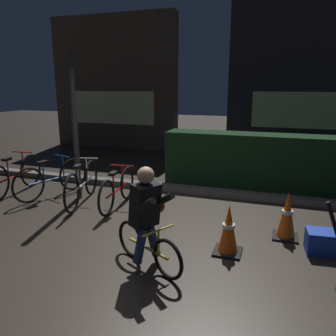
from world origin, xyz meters
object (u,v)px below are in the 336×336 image
parked_bike_left_mid (52,179)px  parked_bike_center_right (117,189)px  street_post (75,128)px  traffic_cone_far (287,216)px  blue_crate (324,242)px  cyclist (148,217)px  parked_bike_center_left (82,184)px  parked_bike_leftmost (15,176)px  traffic_cone_near (228,230)px

parked_bike_left_mid → parked_bike_center_right: parked_bike_left_mid is taller
parked_bike_left_mid → parked_bike_center_right: size_ratio=1.04×
street_post → traffic_cone_far: 4.00m
parked_bike_center_right → blue_crate: 3.43m
street_post → blue_crate: street_post is taller
street_post → cyclist: 3.04m
parked_bike_center_left → cyclist: 2.65m
parked_bike_leftmost → parked_bike_left_mid: parked_bike_leftmost is taller
parked_bike_left_mid → parked_bike_center_left: 0.80m
parked_bike_left_mid → blue_crate: (4.85, -0.84, -0.20)m
traffic_cone_near → traffic_cone_far: size_ratio=0.97×
street_post → parked_bike_leftmost: size_ratio=1.57×
traffic_cone_near → parked_bike_leftmost: bearing=165.6°
parked_bike_left_mid → traffic_cone_near: size_ratio=2.43×
cyclist → parked_bike_leftmost: bearing=-177.5°
street_post → parked_bike_center_left: street_post is taller
parked_bike_center_left → cyclist: (2.01, -1.71, 0.27)m
traffic_cone_near → parked_bike_left_mid: bearing=161.3°
cyclist → blue_crate: bearing=55.3°
parked_bike_left_mid → blue_crate: parked_bike_left_mid is taller
parked_bike_left_mid → parked_bike_center_right: (1.50, -0.13, -0.02)m
parked_bike_center_right → traffic_cone_near: 2.43m
parked_bike_center_right → cyclist: 2.18m
cyclist → parked_bike_center_right: bearing=155.4°
parked_bike_leftmost → parked_bike_center_right: (2.33, -0.05, -0.04)m
parked_bike_leftmost → parked_bike_left_mid: 0.83m
parked_bike_leftmost → cyclist: size_ratio=1.40×
parked_bike_left_mid → traffic_cone_near: bearing=-90.5°
parked_bike_center_right → traffic_cone_far: 2.91m
parked_bike_leftmost → parked_bike_center_right: parked_bike_leftmost is taller
street_post → parked_bike_center_right: street_post is taller
parked_bike_center_right → parked_bike_leftmost: bearing=85.0°
parked_bike_left_mid → parked_bike_center_left: (0.79, -0.16, 0.01)m
traffic_cone_near → blue_crate: traffic_cone_near is taller
parked_bike_center_left → blue_crate: size_ratio=3.88×
parked_bike_center_left → cyclist: cyclist is taller
street_post → traffic_cone_near: (3.10, -1.30, -1.05)m
parked_bike_left_mid → traffic_cone_far: (4.38, -0.52, -0.02)m
parked_bike_leftmost → parked_bike_center_right: bearing=-97.1°
parked_bike_leftmost → traffic_cone_far: bearing=-100.7°
parked_bike_left_mid → traffic_cone_far: size_ratio=2.35×
parked_bike_center_right → blue_crate: (3.35, -0.70, -0.18)m
street_post → cyclist: street_post is taller
parked_bike_center_right → blue_crate: parked_bike_center_right is taller
parked_bike_leftmost → blue_crate: bearing=-103.5°
street_post → parked_bike_leftmost: 1.72m
parked_bike_center_left → traffic_cone_far: (3.60, -0.36, -0.03)m
traffic_cone_far → blue_crate: size_ratio=1.56×
parked_bike_leftmost → parked_bike_center_left: size_ratio=1.02×
street_post → traffic_cone_near: size_ratio=4.13×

